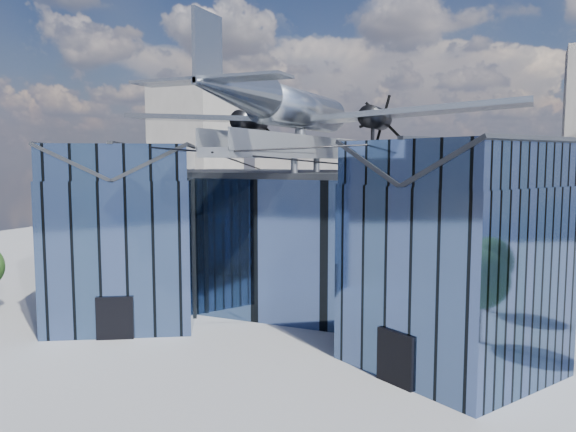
% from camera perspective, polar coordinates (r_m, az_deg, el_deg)
% --- Properties ---
extents(ground_plane, '(120.00, 120.00, 0.00)m').
position_cam_1_polar(ground_plane, '(35.19, -1.35, -12.05)').
color(ground_plane, gray).
extents(museum, '(32.88, 24.50, 17.60)m').
position_cam_1_polar(museum, '(39.20, 2.26, -1.91)').
color(museum, '#405883').
rests_on(museum, ground).
extents(bg_towers, '(77.00, 24.50, 26.00)m').
position_cam_1_polar(bg_towers, '(81.82, 14.87, 5.01)').
color(bg_towers, gray).
rests_on(bg_towers, ground).
extents(tree_side_w, '(3.43, 3.43, 4.66)m').
position_cam_1_polar(tree_side_w, '(56.03, -22.44, -2.50)').
color(tree_side_w, '#2F2113').
rests_on(tree_side_w, ground).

